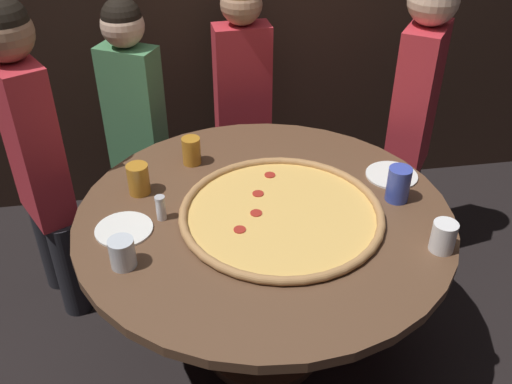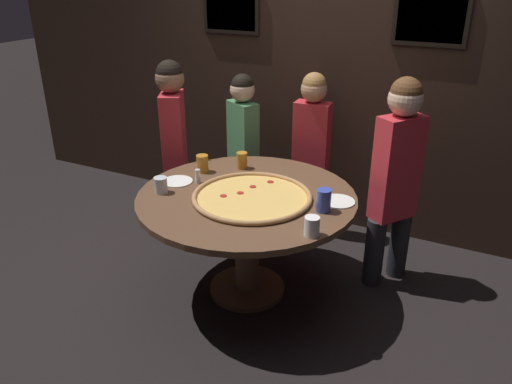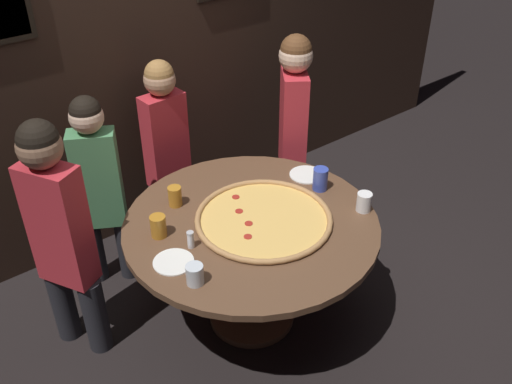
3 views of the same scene
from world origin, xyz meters
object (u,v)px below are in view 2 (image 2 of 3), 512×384
drink_cup_far_left (242,160)px  drink_cup_front_edge (202,164)px  diner_side_left (311,146)px  white_plate_far_back (177,181)px  drink_cup_beside_pizza (161,185)px  diner_centre_back (396,173)px  drink_cup_far_right (312,226)px  dining_table (247,216)px  diner_far_left (243,143)px  diner_far_right (174,141)px  condiment_shaker (198,176)px  giant_pizza (252,197)px  white_plate_right_side (338,201)px  drink_cup_by_shaker (324,200)px

drink_cup_far_left → drink_cup_front_edge: (-0.22, -0.19, 0.00)m
drink_cup_far_left → diner_side_left: size_ratio=0.09×
white_plate_far_back → diner_side_left: (0.57, 1.03, 0.02)m
drink_cup_beside_pizza → diner_centre_back: (1.32, 0.80, 0.04)m
drink_cup_far_right → dining_table: bearing=151.2°
diner_side_left → drink_cup_far_left: bearing=60.2°
dining_table → diner_far_left: (-0.49, 0.87, 0.15)m
diner_far_right → condiment_shaker: bearing=-159.5°
diner_far_right → white_plate_far_back: bearing=-171.3°
drink_cup_front_edge → white_plate_far_back: (-0.06, -0.23, -0.06)m
condiment_shaker → diner_far_right: bearing=138.4°
drink_cup_front_edge → diner_far_left: size_ratio=0.09×
dining_table → giant_pizza: 0.18m
drink_cup_beside_pizza → condiment_shaker: size_ratio=1.07×
drink_cup_far_right → white_plate_right_side: bearing=90.4°
drink_cup_far_right → diner_side_left: size_ratio=0.08×
white_plate_far_back → diner_side_left: 1.18m
giant_pizza → diner_centre_back: 0.98m
dining_table → drink_cup_beside_pizza: size_ratio=13.53×
giant_pizza → diner_far_right: bearing=151.8°
diner_side_left → diner_far_right: bearing=25.9°
drink_cup_far_right → diner_centre_back: 0.93m
drink_cup_far_left → diner_far_right: size_ratio=0.08×
drink_cup_far_left → condiment_shaker: size_ratio=1.22×
dining_table → drink_cup_far_left: 0.51m
drink_cup_by_shaker → condiment_shaker: bearing=178.9°
drink_cup_far_left → drink_cup_by_shaker: 0.85m
giant_pizza → drink_cup_far_left: (-0.30, 0.43, 0.05)m
drink_cup_front_edge → white_plate_right_side: bearing=-2.5°
drink_cup_front_edge → giant_pizza: bearing=-25.0°
drink_cup_by_shaker → diner_side_left: bearing=114.6°
drink_cup_front_edge → diner_centre_back: (1.27, 0.38, 0.03)m
drink_cup_far_left → condiment_shaker: bearing=-110.2°
drink_cup_beside_pizza → drink_cup_by_shaker: size_ratio=0.75×
diner_side_left → diner_far_right: diner_far_right is taller
dining_table → diner_side_left: (0.06, 1.00, 0.18)m
drink_cup_front_edge → diner_far_left: (-0.03, 0.67, -0.06)m
white_plate_right_side → diner_far_right: (-1.44, 0.31, 0.08)m
diner_side_left → diner_centre_back: bearing=147.7°
diner_side_left → giant_pizza: bearing=86.5°
white_plate_right_side → diner_side_left: bearing=120.7°
dining_table → drink_cup_far_right: (0.56, -0.31, 0.21)m
white_plate_right_side → drink_cup_far_right: bearing=-89.6°
condiment_shaker → diner_side_left: size_ratio=0.07×
dining_table → drink_cup_far_right: 0.67m
diner_far_right → diner_centre_back: bearing=-114.1°
dining_table → giant_pizza: bearing=-32.1°
drink_cup_front_edge → diner_far_right: size_ratio=0.09×
white_plate_far_back → dining_table: bearing=3.2°
drink_cup_beside_pizza → drink_cup_far_left: bearing=66.4°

